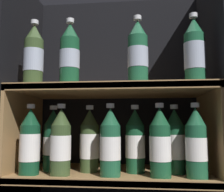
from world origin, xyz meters
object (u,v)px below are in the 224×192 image
at_px(bottle_lower_front_1, 61,143).
at_px(bottle_lower_back_3, 175,143).
at_px(bottle_upper_front_1, 70,55).
at_px(bottle_upper_front_3, 195,52).
at_px(bottle_lower_front_2, 110,144).
at_px(bottle_lower_front_4, 196,144).
at_px(bottle_lower_back_1, 89,142).
at_px(bottle_lower_back_2, 135,142).
at_px(bottle_lower_back_0, 53,141).
at_px(bottle_upper_front_2, 138,54).
at_px(bottle_lower_front_0, 30,143).
at_px(bottle_lower_front_3, 160,144).
at_px(bottle_upper_front_0, 34,57).

bearing_deg(bottle_lower_front_1, bottle_lower_back_3, 11.36).
height_order(bottle_upper_front_1, bottle_upper_front_3, same).
bearing_deg(bottle_lower_front_2, bottle_upper_front_1, -180.00).
height_order(bottle_upper_front_3, bottle_lower_front_4, bottle_upper_front_3).
xyz_separation_m(bottle_lower_back_1, bottle_lower_back_2, (0.16, 0.00, 0.00)).
height_order(bottle_lower_back_1, bottle_lower_back_3, same).
distance_m(bottle_upper_front_1, bottle_lower_back_0, 0.31).
relative_size(bottle_upper_front_2, bottle_lower_front_4, 1.00).
relative_size(bottle_lower_front_0, bottle_lower_back_1, 1.00).
distance_m(bottle_upper_front_2, bottle_lower_back_3, 0.33).
bearing_deg(bottle_lower_front_3, bottle_upper_front_3, 0.00).
bearing_deg(bottle_upper_front_3, bottle_lower_back_3, 128.32).
distance_m(bottle_upper_front_3, bottle_lower_back_2, 0.36).
bearing_deg(bottle_upper_front_0, bottle_lower_back_0, 56.74).
distance_m(bottle_upper_front_2, bottle_lower_front_1, 0.39).
relative_size(bottle_upper_front_0, bottle_lower_back_1, 1.00).
bearing_deg(bottle_lower_front_1, bottle_upper_front_2, -0.00).
bearing_deg(bottle_lower_front_0, bottle_lower_back_2, 12.31).
height_order(bottle_upper_front_1, bottle_upper_front_2, same).
bearing_deg(bottle_lower_front_3, bottle_lower_back_1, 162.53).
bearing_deg(bottle_upper_front_3, bottle_lower_front_1, 180.00).
height_order(bottle_lower_front_1, bottle_lower_front_4, same).
height_order(bottle_upper_front_0, bottle_lower_back_0, bottle_upper_front_0).
distance_m(bottle_upper_front_3, bottle_lower_back_1, 0.46).
height_order(bottle_lower_front_1, bottle_lower_front_3, same).
height_order(bottle_lower_front_1, bottle_lower_back_0, same).
relative_size(bottle_upper_front_3, bottle_lower_back_3, 1.00).
bearing_deg(bottle_lower_back_0, bottle_lower_front_2, -19.44).
relative_size(bottle_upper_front_3, bottle_lower_front_1, 1.00).
bearing_deg(bottle_lower_back_3, bottle_lower_front_2, -160.60).
bearing_deg(bottle_lower_front_0, bottle_lower_back_3, 8.93).
relative_size(bottle_lower_back_0, bottle_lower_back_2, 1.00).
relative_size(bottle_upper_front_0, bottle_lower_front_3, 1.00).
distance_m(bottle_upper_front_2, bottle_lower_front_4, 0.34).
bearing_deg(bottle_lower_back_2, bottle_upper_front_3, -21.22).
distance_m(bottle_lower_front_3, bottle_lower_back_1, 0.25).
relative_size(bottle_lower_front_2, bottle_lower_back_1, 1.00).
bearing_deg(bottle_lower_front_0, bottle_lower_front_4, 0.00).
xyz_separation_m(bottle_lower_front_2, bottle_lower_back_3, (0.21, 0.08, -0.00)).
distance_m(bottle_lower_front_3, bottle_lower_back_2, 0.11).
bearing_deg(bottle_upper_front_2, bottle_lower_front_3, 0.00).
distance_m(bottle_upper_front_3, bottle_lower_front_1, 0.52).
height_order(bottle_lower_front_2, bottle_lower_front_3, same).
bearing_deg(bottle_lower_front_1, bottle_upper_front_3, 0.00).
xyz_separation_m(bottle_upper_front_1, bottle_lower_front_3, (0.29, 0.00, -0.29)).
bearing_deg(bottle_lower_front_3, bottle_lower_back_0, 168.56).
height_order(bottle_upper_front_0, bottle_upper_front_1, same).
bearing_deg(bottle_lower_back_1, bottle_upper_front_3, -12.01).
relative_size(bottle_lower_back_0, bottle_lower_back_1, 1.00).
relative_size(bottle_upper_front_0, bottle_lower_back_2, 1.00).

